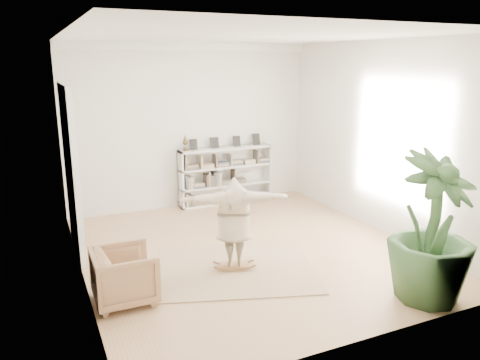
# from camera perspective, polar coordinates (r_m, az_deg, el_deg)

# --- Properties ---
(floor) EXTENTS (6.00, 6.00, 0.00)m
(floor) POSITION_cam_1_polar(r_m,az_deg,el_deg) (8.26, 1.08, -8.58)
(floor) COLOR tan
(floor) RESTS_ON ground
(room_shell) EXTENTS (6.00, 6.00, 6.00)m
(room_shell) POSITION_cam_1_polar(r_m,az_deg,el_deg) (10.34, -6.15, 15.88)
(room_shell) COLOR silver
(room_shell) RESTS_ON floor
(doors) EXTENTS (0.09, 1.78, 2.92)m
(doors) POSITION_cam_1_polar(r_m,az_deg,el_deg) (8.38, -19.85, 0.96)
(doors) COLOR white
(doors) RESTS_ON floor
(bookshelf) EXTENTS (2.20, 0.35, 1.64)m
(bookshelf) POSITION_cam_1_polar(r_m,az_deg,el_deg) (10.79, -1.79, 0.49)
(bookshelf) COLOR silver
(bookshelf) RESTS_ON floor
(armchair) EXTENTS (0.83, 0.81, 0.76)m
(armchair) POSITION_cam_1_polar(r_m,az_deg,el_deg) (6.67, -13.86, -11.26)
(armchair) COLOR tan
(armchair) RESTS_ON floor
(rug) EXTENTS (3.00, 2.68, 0.02)m
(rug) POSITION_cam_1_polar(r_m,az_deg,el_deg) (7.56, -0.73, -10.74)
(rug) COLOR tan
(rug) RESTS_ON floor
(rocker_board) EXTENTS (0.51, 0.40, 0.10)m
(rocker_board) POSITION_cam_1_polar(r_m,az_deg,el_deg) (7.54, -0.73, -10.38)
(rocker_board) COLOR brown
(rocker_board) RESTS_ON rug
(person) EXTENTS (1.81, 0.99, 1.42)m
(person) POSITION_cam_1_polar(r_m,az_deg,el_deg) (7.25, -0.75, -4.88)
(person) COLOR #BFAC8F
(person) RESTS_ON rocker_board
(houseplant) EXTENTS (1.37, 1.37, 2.06)m
(houseplant) POSITION_cam_1_polar(r_m,az_deg,el_deg) (6.81, 22.43, -5.48)
(houseplant) COLOR #2E4F27
(houseplant) RESTS_ON floor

